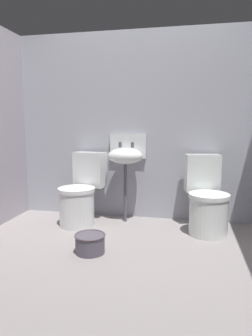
# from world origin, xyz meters

# --- Properties ---
(ground_plane) EXTENTS (3.28, 2.41, 0.08)m
(ground_plane) POSITION_xyz_m (0.00, 0.00, -0.04)
(ground_plane) COLOR gray
(wall_back) EXTENTS (3.28, 0.10, 2.14)m
(wall_back) POSITION_xyz_m (0.00, 1.06, 1.07)
(wall_back) COLOR #A4A6B1
(wall_back) RESTS_ON ground
(toilet_left) EXTENTS (0.49, 0.65, 0.78)m
(toilet_left) POSITION_xyz_m (-0.59, 0.66, 0.32)
(toilet_left) COLOR white
(toilet_left) RESTS_ON ground
(toilet_right) EXTENTS (0.49, 0.65, 0.78)m
(toilet_right) POSITION_xyz_m (0.76, 0.66, 0.32)
(toilet_right) COLOR white
(toilet_right) RESTS_ON ground
(sink) EXTENTS (0.42, 0.34, 0.99)m
(sink) POSITION_xyz_m (-0.12, 0.84, 0.75)
(sink) COLOR #514C59
(sink) RESTS_ON ground
(bucket) EXTENTS (0.27, 0.27, 0.17)m
(bucket) POSITION_xyz_m (-0.25, -0.09, 0.09)
(bucket) COLOR #514C59
(bucket) RESTS_ON ground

